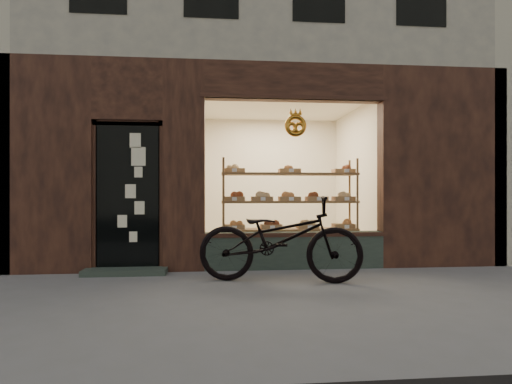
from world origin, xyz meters
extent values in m
plane|color=#5D5D5D|center=(0.00, 0.00, 0.00)|extent=(90.00, 90.00, 0.00)
cube|color=#28322D|center=(0.45, 2.12, 0.28)|extent=(2.70, 0.25, 0.55)
cube|color=black|center=(-2.00, 2.06, 1.10)|extent=(0.90, 0.04, 2.15)
cube|color=#28322D|center=(-2.00, 1.90, 0.04)|extent=(1.15, 0.35, 0.08)
torus|color=#C67D23|center=(0.45, 2.02, 2.15)|extent=(0.33, 0.07, 0.33)
cube|color=brown|center=(0.45, 2.55, 0.05)|extent=(2.20, 0.45, 0.04)
cube|color=brown|center=(0.45, 2.55, 0.55)|extent=(2.20, 0.45, 0.03)
cube|color=brown|center=(0.45, 2.55, 1.00)|extent=(2.20, 0.45, 0.04)
cube|color=brown|center=(0.45, 2.55, 1.45)|extent=(2.20, 0.45, 0.04)
cylinder|color=brown|center=(-0.62, 2.35, 0.85)|extent=(0.04, 0.04, 1.70)
cylinder|color=brown|center=(1.52, 2.35, 0.85)|extent=(0.04, 0.04, 1.70)
cylinder|color=brown|center=(-0.62, 2.75, 0.85)|extent=(0.04, 0.04, 1.70)
cylinder|color=brown|center=(1.52, 2.75, 0.85)|extent=(0.04, 0.04, 1.70)
cube|color=olive|center=(-0.45, 2.55, 0.60)|extent=(0.34, 0.24, 0.07)
sphere|color=#C66C32|center=(-0.45, 2.55, 0.69)|extent=(0.11, 0.11, 0.11)
cube|color=white|center=(-0.45, 2.36, 0.60)|extent=(0.07, 0.01, 0.05)
cube|color=olive|center=(0.15, 2.55, 0.60)|extent=(0.34, 0.24, 0.07)
sphere|color=#652D17|center=(0.15, 2.55, 0.69)|extent=(0.11, 0.11, 0.11)
cube|color=white|center=(0.15, 2.36, 0.60)|extent=(0.08, 0.01, 0.05)
cube|color=olive|center=(0.75, 2.55, 0.60)|extent=(0.34, 0.24, 0.07)
sphere|color=tan|center=(0.75, 2.55, 0.69)|extent=(0.11, 0.11, 0.11)
cube|color=white|center=(0.75, 2.36, 0.60)|extent=(0.07, 0.01, 0.05)
cube|color=olive|center=(1.35, 2.55, 0.60)|extent=(0.34, 0.24, 0.07)
sphere|color=#C66C32|center=(1.35, 2.55, 0.69)|extent=(0.11, 0.11, 0.11)
cube|color=white|center=(1.35, 2.36, 0.60)|extent=(0.08, 0.01, 0.05)
cube|color=olive|center=(-0.45, 2.55, 1.05)|extent=(0.34, 0.24, 0.07)
sphere|color=#652D17|center=(-0.45, 2.55, 1.14)|extent=(0.11, 0.11, 0.11)
cube|color=white|center=(-0.45, 2.36, 1.05)|extent=(0.07, 0.01, 0.06)
cube|color=olive|center=(0.00, 2.55, 1.05)|extent=(0.34, 0.24, 0.07)
sphere|color=tan|center=(0.00, 2.55, 1.14)|extent=(0.11, 0.11, 0.11)
cube|color=white|center=(0.00, 2.36, 1.05)|extent=(0.07, 0.01, 0.06)
cube|color=olive|center=(0.45, 2.55, 1.05)|extent=(0.34, 0.24, 0.07)
sphere|color=#C66C32|center=(0.45, 2.55, 1.14)|extent=(0.11, 0.11, 0.11)
cube|color=white|center=(0.45, 2.36, 1.05)|extent=(0.07, 0.01, 0.06)
cube|color=olive|center=(0.90, 2.55, 1.05)|extent=(0.34, 0.24, 0.07)
sphere|color=#652D17|center=(0.90, 2.55, 1.14)|extent=(0.11, 0.11, 0.11)
cube|color=white|center=(0.90, 2.36, 1.05)|extent=(0.07, 0.01, 0.06)
cube|color=olive|center=(1.35, 2.55, 1.05)|extent=(0.34, 0.24, 0.07)
sphere|color=tan|center=(1.35, 2.55, 1.14)|extent=(0.11, 0.11, 0.11)
cube|color=white|center=(1.35, 2.36, 1.05)|extent=(0.08, 0.01, 0.06)
cube|color=olive|center=(-0.45, 2.55, 1.50)|extent=(0.34, 0.24, 0.07)
sphere|color=tan|center=(-0.45, 2.55, 1.59)|extent=(0.11, 0.11, 0.11)
cube|color=white|center=(-0.45, 2.36, 1.50)|extent=(0.07, 0.01, 0.06)
cube|color=olive|center=(0.45, 2.55, 1.50)|extent=(0.34, 0.24, 0.07)
sphere|color=#C66C32|center=(0.45, 2.55, 1.59)|extent=(0.11, 0.11, 0.11)
cube|color=white|center=(0.45, 2.36, 1.50)|extent=(0.07, 0.01, 0.06)
cube|color=olive|center=(1.35, 2.55, 1.50)|extent=(0.34, 0.24, 0.07)
sphere|color=#652D17|center=(1.35, 2.55, 1.59)|extent=(0.11, 0.11, 0.11)
cube|color=white|center=(1.35, 2.36, 1.50)|extent=(0.08, 0.01, 0.06)
imported|color=black|center=(0.10, 1.25, 0.55)|extent=(2.21, 1.13, 1.11)
camera|label=1|loc=(-0.68, -3.85, 1.16)|focal=28.00mm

